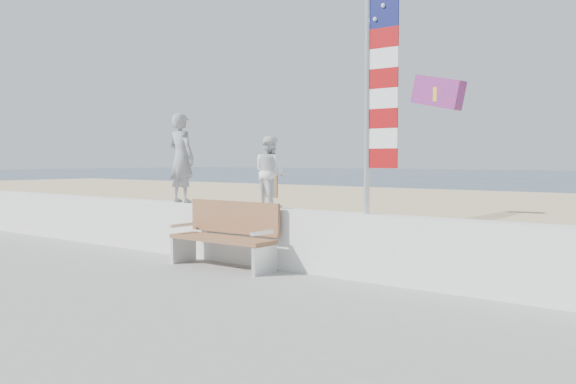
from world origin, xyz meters
name	(u,v)px	position (x,y,z in m)	size (l,w,h in m)	color
ground	(187,305)	(0.00, 0.00, 0.00)	(220.00, 220.00, 0.00)	#2B4056
sand	(464,234)	(0.00, 9.00, 0.04)	(90.00, 40.00, 0.08)	#CCB288
seawall	(286,239)	(0.00, 2.00, 0.63)	(30.00, 0.35, 0.90)	white
adult	(181,158)	(-2.29, 2.00, 1.85)	(0.56, 0.37, 1.54)	gray
child	(270,172)	(-0.31, 2.00, 1.63)	(0.54, 0.42, 1.10)	white
bench	(226,234)	(-0.80, 1.55, 0.69)	(1.80, 0.57, 1.00)	#8E603E
flag	(376,72)	(1.53, 2.00, 2.99)	(0.50, 0.08, 3.50)	silver
parafoil_kite	(439,93)	(0.75, 5.77, 3.09)	(1.10, 0.41, 0.74)	red
sign	(271,207)	(-1.51, 3.48, 0.94)	(0.32, 0.07, 1.46)	brown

